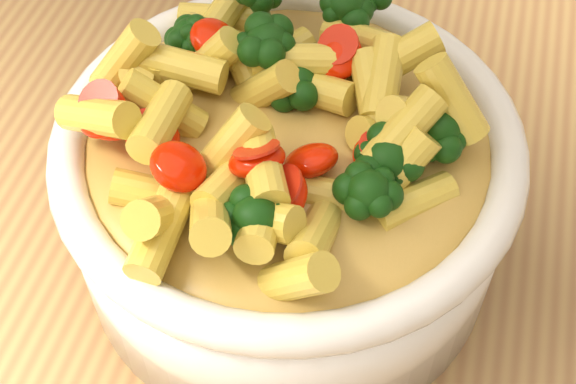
# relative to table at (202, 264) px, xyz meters

# --- Properties ---
(table) EXTENTS (1.20, 0.80, 0.90)m
(table) POSITION_rel_table_xyz_m (0.00, 0.00, 0.00)
(table) COLOR #A37D46
(table) RESTS_ON ground
(serving_bowl) EXTENTS (0.27, 0.27, 0.12)m
(serving_bowl) POSITION_rel_table_xyz_m (0.08, -0.03, 0.16)
(serving_bowl) COLOR white
(serving_bowl) RESTS_ON table
(pasta_salad) EXTENTS (0.21, 0.21, 0.05)m
(pasta_salad) POSITION_rel_table_xyz_m (0.08, -0.03, 0.23)
(pasta_salad) COLOR #FFE650
(pasta_salad) RESTS_ON serving_bowl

